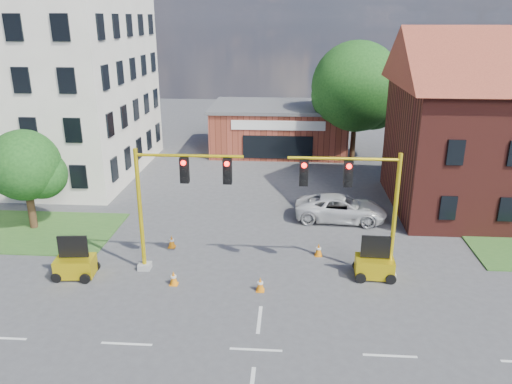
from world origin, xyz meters
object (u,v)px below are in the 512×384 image
Objects in this scene: pickup_white at (341,208)px; signal_mast_east at (360,201)px; trailer_east at (374,265)px; trailer_west at (75,265)px; signal_mast_west at (173,196)px.

signal_mast_east is at bearing -175.43° from pickup_white.
trailer_west is at bearing -173.33° from trailer_east.
pickup_white is at bearing 90.58° from signal_mast_east.
pickup_white is (-0.99, 7.13, 0.13)m from trailer_east.
pickup_white is at bearing 100.64° from trailer_east.
trailer_west is 0.37× the size of pickup_white.
trailer_east is 7.20m from pickup_white.
signal_mast_west and signal_mast_east have the same top height.
signal_mast_west is at bearing -177.20° from trailer_east.
trailer_west is 0.99× the size of trailer_east.
signal_mast_east is at bearing 0.00° from signal_mast_west.
signal_mast_west reaches higher than trailer_west.
pickup_white is at bearing 25.12° from trailer_west.
trailer_east is (0.92, 0.01, -3.28)m from signal_mast_east.
trailer_west is at bearing -168.33° from signal_mast_west.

